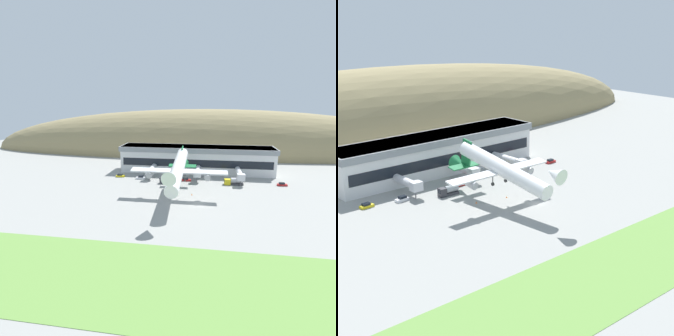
# 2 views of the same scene
# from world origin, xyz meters

# --- Properties ---
(ground_plane) EXTENTS (397.46, 397.46, 0.00)m
(ground_plane) POSITION_xyz_m (0.00, 0.00, 0.00)
(ground_plane) COLOR gray
(grass_strip_foreground) EXTENTS (357.72, 26.89, 0.08)m
(grass_strip_foreground) POSITION_xyz_m (0.00, -42.68, 0.04)
(grass_strip_foreground) COLOR #669342
(grass_strip_foreground) RESTS_ON ground_plane
(hill_backdrop) EXTENTS (334.27, 60.56, 62.47)m
(hill_backdrop) POSITION_xyz_m (1.60, 103.65, 0.00)
(hill_backdrop) COLOR #8E7F56
(hill_backdrop) RESTS_ON ground_plane
(terminal_building) EXTENTS (78.67, 15.85, 13.47)m
(terminal_building) POSITION_xyz_m (-3.12, 46.74, 7.64)
(terminal_building) COLOR silver
(terminal_building) RESTS_ON ground_plane
(jetway_0) EXTENTS (3.38, 13.11, 5.43)m
(jetway_0) POSITION_xyz_m (-23.93, 32.06, 3.99)
(jetway_0) COLOR silver
(jetway_0) RESTS_ON ground_plane
(jetway_1) EXTENTS (3.38, 13.49, 5.43)m
(jetway_1) POSITION_xyz_m (-1.68, 31.86, 3.99)
(jetway_1) COLOR silver
(jetway_1) RESTS_ON ground_plane
(jetway_2) EXTENTS (3.38, 16.25, 5.43)m
(jetway_2) POSITION_xyz_m (17.34, 30.40, 3.99)
(jetway_2) COLOR silver
(jetway_2) RESTS_ON ground_plane
(cargo_airplane) EXTENTS (36.50, 47.61, 11.83)m
(cargo_airplane) POSITION_xyz_m (-8.02, 6.52, 11.06)
(cargo_airplane) COLOR white
(service_car_0) EXTENTS (4.16, 1.69, 1.47)m
(service_car_0) POSITION_xyz_m (35.37, 27.73, 0.61)
(service_car_0) COLOR #B21E1E
(service_car_0) RESTS_ON ground_plane
(service_car_1) EXTENTS (4.30, 2.11, 1.47)m
(service_car_1) POSITION_xyz_m (-39.33, 30.85, 0.61)
(service_car_1) COLOR gold
(service_car_1) RESTS_ON ground_plane
(service_car_2) EXTENTS (4.58, 1.76, 1.40)m
(service_car_2) POSITION_xyz_m (-6.90, 28.79, 0.58)
(service_car_2) COLOR #B21E1E
(service_car_2) RESTS_ON ground_plane
(service_car_3) EXTENTS (4.45, 2.02, 1.61)m
(service_car_3) POSITION_xyz_m (-28.48, 28.77, 0.67)
(service_car_3) COLOR silver
(service_car_3) RESTS_ON ground_plane
(fuel_truck) EXTENTS (8.36, 2.70, 3.19)m
(fuel_truck) POSITION_xyz_m (14.66, 26.15, 1.50)
(fuel_truck) COLOR gold
(fuel_truck) RESTS_ON ground_plane
(box_truck) EXTENTS (6.82, 2.58, 3.09)m
(box_truck) POSITION_xyz_m (-14.85, 23.68, 1.49)
(box_truck) COLOR #333338
(box_truck) RESTS_ON ground_plane
(traffic_cone_0) EXTENTS (0.52, 0.52, 0.58)m
(traffic_cone_0) POSITION_xyz_m (-2.90, 9.71, 0.28)
(traffic_cone_0) COLOR orange
(traffic_cone_0) RESTS_ON ground_plane
(traffic_cone_1) EXTENTS (0.52, 0.52, 0.58)m
(traffic_cone_1) POSITION_xyz_m (-12.90, 12.23, 0.28)
(traffic_cone_1) COLOR orange
(traffic_cone_1) RESTS_ON ground_plane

